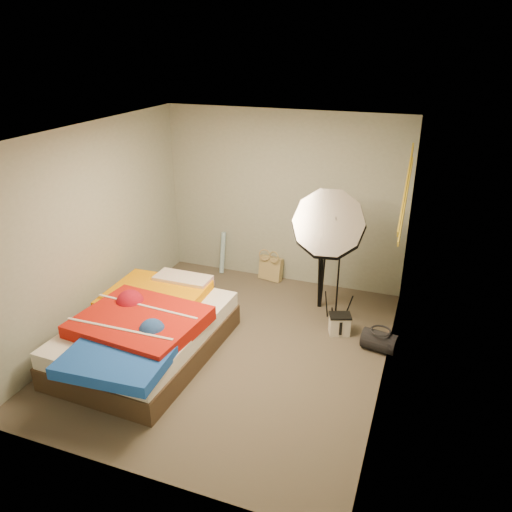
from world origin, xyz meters
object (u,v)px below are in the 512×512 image
at_px(duffel_bag, 379,341).
at_px(camera_tripod, 322,262).
at_px(wrapping_roll, 223,253).
at_px(tote_bag, 271,268).
at_px(photo_umbrella, 329,225).
at_px(camera_case, 339,325).
at_px(bed, 146,331).

xyz_separation_m(duffel_bag, camera_tripod, (-0.90, 0.78, 0.54)).
bearing_deg(camera_tripod, duffel_bag, -41.03).
bearing_deg(wrapping_roll, tote_bag, 0.00).
xyz_separation_m(wrapping_roll, photo_umbrella, (1.82, -0.95, 1.00)).
distance_m(duffel_bag, photo_umbrella, 1.48).
height_order(tote_bag, photo_umbrella, photo_umbrella).
xyz_separation_m(wrapping_roll, camera_case, (2.07, -1.15, -0.20)).
bearing_deg(camera_tripod, tote_bag, 147.53).
distance_m(camera_case, photo_umbrella, 1.24).
height_order(tote_bag, bed, bed).
distance_m(bed, photo_umbrella, 2.45).
bearing_deg(photo_umbrella, camera_case, -38.80).
height_order(bed, camera_tripod, camera_tripod).
relative_size(camera_case, photo_umbrella, 0.13).
xyz_separation_m(duffel_bag, photo_umbrella, (-0.76, 0.40, 1.20)).
height_order(tote_bag, camera_case, tote_bag).
bearing_deg(camera_case, photo_umbrella, 121.04).
bearing_deg(bed, wrapping_roll, 91.97).
relative_size(tote_bag, camera_tripod, 0.31).
bearing_deg(bed, photo_umbrella, 38.77).
bearing_deg(duffel_bag, camera_case, 169.31).
bearing_deg(camera_case, wrapping_roll, 130.72).
bearing_deg(bed, camera_tripod, 48.05).
bearing_deg(camera_tripod, wrapping_roll, 161.32).
relative_size(wrapping_roll, duffel_bag, 1.62).
relative_size(duffel_bag, camera_tripod, 0.34).
relative_size(tote_bag, camera_case, 1.46).
height_order(duffel_bag, bed, bed).
height_order(camera_case, duffel_bag, camera_case).
bearing_deg(camera_case, camera_tripod, 103.51).
relative_size(camera_case, bed, 0.11).
bearing_deg(photo_umbrella, tote_bag, 137.31).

